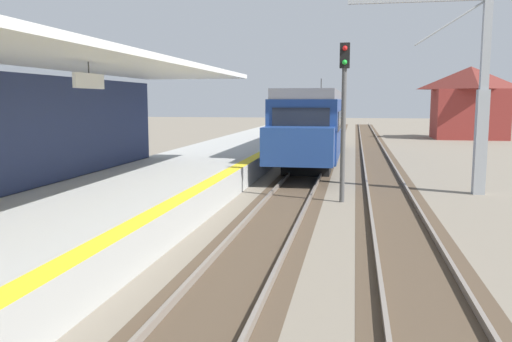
{
  "coord_description": "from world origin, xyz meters",
  "views": [
    {
      "loc": [
        4.06,
        1.75,
        3.34
      ],
      "look_at": [
        2.33,
        10.96,
        2.1
      ],
      "focal_mm": 37.09,
      "sensor_mm": 36.0,
      "label": 1
    }
  ],
  "objects_px": {
    "approaching_train": "(316,122)",
    "catenary_pylon_far_side": "(474,94)",
    "distant_trackside_house": "(469,101)",
    "rail_signal_post": "(344,106)"
  },
  "relations": [
    {
      "from": "rail_signal_post",
      "to": "distant_trackside_house",
      "type": "xyz_separation_m",
      "value": [
        10.36,
        32.59,
        0.14
      ]
    },
    {
      "from": "approaching_train",
      "to": "distant_trackside_house",
      "type": "relative_size",
      "value": 2.97
    },
    {
      "from": "catenary_pylon_far_side",
      "to": "approaching_train",
      "type": "bearing_deg",
      "value": 122.35
    },
    {
      "from": "rail_signal_post",
      "to": "approaching_train",
      "type": "bearing_deg",
      "value": 98.17
    },
    {
      "from": "distant_trackside_house",
      "to": "catenary_pylon_far_side",
      "type": "bearing_deg",
      "value": -100.98
    },
    {
      "from": "approaching_train",
      "to": "catenary_pylon_far_side",
      "type": "relative_size",
      "value": 2.61
    },
    {
      "from": "approaching_train",
      "to": "catenary_pylon_far_side",
      "type": "height_order",
      "value": "catenary_pylon_far_side"
    },
    {
      "from": "approaching_train",
      "to": "rail_signal_post",
      "type": "height_order",
      "value": "rail_signal_post"
    },
    {
      "from": "catenary_pylon_far_side",
      "to": "distant_trackside_house",
      "type": "height_order",
      "value": "catenary_pylon_far_side"
    },
    {
      "from": "distant_trackside_house",
      "to": "rail_signal_post",
      "type": "bearing_deg",
      "value": -107.64
    }
  ]
}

